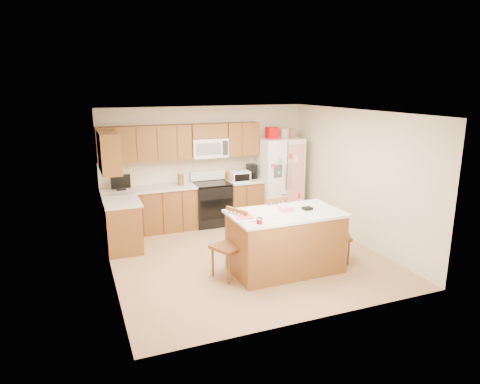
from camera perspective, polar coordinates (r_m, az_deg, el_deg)
name	(u,v)px	position (r m, az deg, el deg)	size (l,w,h in m)	color
ground	(246,256)	(7.61, 0.77, -8.57)	(4.50, 4.50, 0.00)	tan
room_shell	(246,176)	(7.18, 0.81, 2.10)	(4.60, 4.60, 2.52)	beige
cabinetry	(167,188)	(8.69, -9.74, 0.48)	(3.36, 1.56, 2.15)	brown
stove	(212,203)	(9.18, -3.82, -1.46)	(0.76, 0.65, 1.13)	black
refrigerator	(279,177)	(9.59, 5.22, 1.95)	(0.90, 0.79, 2.04)	white
island	(285,241)	(6.95, 6.05, -6.54)	(1.81, 1.05, 1.07)	brown
windsor_chair_left	(230,246)	(6.69, -1.38, -7.18)	(0.59, 0.60, 1.07)	brown
windsor_chair_back	(271,227)	(7.52, 4.12, -4.70)	(0.55, 0.53, 1.09)	brown
windsor_chair_right	(337,236)	(7.46, 12.84, -5.69)	(0.53, 0.54, 0.96)	brown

